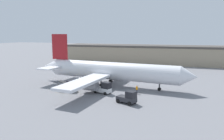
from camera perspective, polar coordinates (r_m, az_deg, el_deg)
ground_plane at (r=48.94m, az=0.00°, el=-4.17°), size 400.00×400.00×0.00m
terminal_building at (r=87.66m, az=13.69°, el=3.94°), size 82.09×13.37×7.02m
airplane at (r=48.63m, az=-1.01°, el=-0.21°), size 36.90×33.35×11.46m
ground_crew_worker at (r=42.73m, az=6.50°, el=-5.03°), size 0.37×0.37×1.66m
baggage_tug at (r=36.71m, az=4.18°, el=-7.23°), size 3.69×2.82×2.21m
belt_loader_truck at (r=45.21m, az=-11.39°, el=-4.12°), size 3.37×2.36×2.25m
pushback_tug at (r=42.58m, az=-2.20°, el=-4.80°), size 3.84×2.56×2.35m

